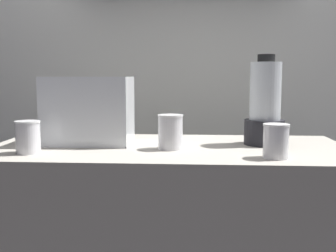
# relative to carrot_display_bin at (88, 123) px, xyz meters

# --- Properties ---
(back_wall_unit) EXTENTS (2.60, 0.24, 2.50)m
(back_wall_unit) POSITION_rel_carrot_display_bin_xyz_m (0.33, 0.72, 0.29)
(back_wall_unit) COLOR silver
(back_wall_unit) RESTS_ON ground_plane
(carrot_display_bin) EXTENTS (0.34, 0.21, 0.27)m
(carrot_display_bin) POSITION_rel_carrot_display_bin_xyz_m (0.00, 0.00, 0.00)
(carrot_display_bin) COLOR white
(carrot_display_bin) RESTS_ON counter
(blender_pitcher) EXTENTS (0.16, 0.16, 0.36)m
(blender_pitcher) POSITION_rel_carrot_display_bin_xyz_m (0.71, 0.02, 0.06)
(blender_pitcher) COLOR black
(blender_pitcher) RESTS_ON counter
(juice_cup_mango_far_left) EXTENTS (0.09, 0.09, 0.12)m
(juice_cup_mango_far_left) POSITION_rel_carrot_display_bin_xyz_m (-0.16, -0.22, -0.03)
(juice_cup_mango_far_left) COLOR white
(juice_cup_mango_far_left) RESTS_ON counter
(juice_cup_pomegranate_left) EXTENTS (0.10, 0.10, 0.13)m
(juice_cup_pomegranate_left) POSITION_rel_carrot_display_bin_xyz_m (0.34, -0.11, -0.03)
(juice_cup_pomegranate_left) COLOR white
(juice_cup_pomegranate_left) RESTS_ON counter
(juice_cup_carrot_middle) EXTENTS (0.09, 0.09, 0.12)m
(juice_cup_carrot_middle) POSITION_rel_carrot_display_bin_xyz_m (0.70, -0.25, -0.04)
(juice_cup_carrot_middle) COLOR white
(juice_cup_carrot_middle) RESTS_ON counter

